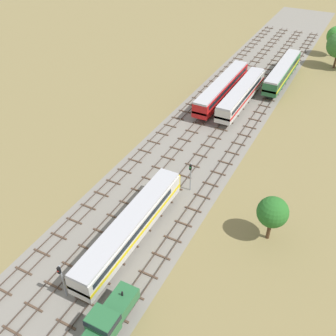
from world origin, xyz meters
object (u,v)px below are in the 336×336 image
at_px(diesel_railcar_centre_left_mid, 241,94).
at_px(signal_post_nearest, 62,277).
at_px(diesel_railcar_centre_left_near, 131,226).
at_px(passenger_coach_left_midfar, 222,87).
at_px(shunter_loco_centre_nearest, 106,322).
at_px(signal_post_near, 191,174).
at_px(diesel_railcar_centre_far, 282,72).

bearing_deg(diesel_railcar_centre_left_mid, signal_post_nearest, -92.45).
distance_m(diesel_railcar_centre_left_near, passenger_coach_left_midfar, 40.66).
bearing_deg(shunter_loco_centre_nearest, diesel_railcar_centre_left_near, 110.49).
bearing_deg(signal_post_near, passenger_coach_left_midfar, 102.60).
bearing_deg(signal_post_nearest, diesel_railcar_centre_left_near, 77.83).
height_order(shunter_loco_centre_nearest, passenger_coach_left_midfar, passenger_coach_left_midfar).
relative_size(shunter_loco_centre_nearest, signal_post_nearest, 1.76).
bearing_deg(diesel_railcar_centre_left_near, signal_post_near, 80.10).
relative_size(passenger_coach_left_midfar, diesel_railcar_centre_far, 1.07).
bearing_deg(shunter_loco_centre_nearest, diesel_railcar_centre_far, 90.00).
relative_size(diesel_railcar_centre_left_mid, diesel_railcar_centre_far, 1.00).
xyz_separation_m(diesel_railcar_centre_left_near, diesel_railcar_centre_left_mid, (0.00, 39.60, 0.00)).
distance_m(passenger_coach_left_midfar, signal_post_nearest, 50.28).
xyz_separation_m(diesel_railcar_centre_left_mid, signal_post_nearest, (-2.11, -49.39, 0.49)).
relative_size(diesel_railcar_centre_left_mid, signal_post_near, 4.48).
bearing_deg(diesel_railcar_centre_left_mid, diesel_railcar_centre_left_near, -90.00).
xyz_separation_m(shunter_loco_centre_nearest, diesel_railcar_centre_far, (-0.00, 64.91, 0.59)).
distance_m(diesel_railcar_centre_left_mid, signal_post_near, 27.58).
distance_m(diesel_railcar_centre_left_near, diesel_railcar_centre_left_mid, 39.60).
xyz_separation_m(shunter_loco_centre_nearest, diesel_railcar_centre_left_mid, (-4.22, 50.90, 0.59)).
distance_m(diesel_railcar_centre_far, signal_post_nearest, 63.72).
xyz_separation_m(shunter_loco_centre_nearest, passenger_coach_left_midfar, (-8.45, 51.74, 0.60)).
xyz_separation_m(shunter_loco_centre_nearest, signal_post_near, (-2.11, 23.40, 0.93)).
distance_m(shunter_loco_centre_nearest, signal_post_nearest, 6.60).
height_order(signal_post_nearest, signal_post_near, signal_post_nearest).
distance_m(diesel_railcar_centre_left_mid, diesel_railcar_centre_far, 14.63).
relative_size(shunter_loco_centre_nearest, diesel_railcar_centre_far, 0.41).
xyz_separation_m(shunter_loco_centre_nearest, diesel_railcar_centre_left_near, (-4.22, 11.30, 0.59)).
height_order(shunter_loco_centre_nearest, signal_post_nearest, signal_post_nearest).
distance_m(diesel_railcar_centre_far, signal_post_near, 41.56).
bearing_deg(signal_post_nearest, diesel_railcar_centre_far, 84.29).
relative_size(diesel_railcar_centre_far, signal_post_nearest, 4.27).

